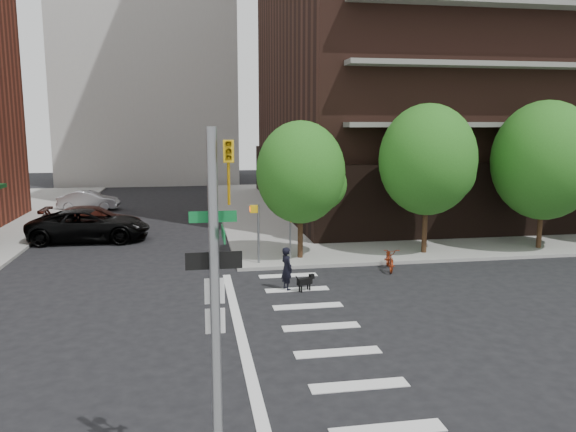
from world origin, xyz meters
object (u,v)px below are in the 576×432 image
traffic_signal (218,344)px  scooter (390,258)px  parked_car_maroon (94,220)px  parked_car_silver (89,201)px  parked_car_black (90,225)px  dog_walker (287,269)px

traffic_signal → scooter: bearing=59.9°
parked_car_maroon → parked_car_silver: parked_car_maroon is taller
parked_car_maroon → parked_car_black: bearing=-175.1°
traffic_signal → parked_car_black: size_ratio=0.97×
parked_car_black → parked_car_maroon: bearing=6.1°
parked_car_black → dog_walker: bearing=-137.6°
traffic_signal → parked_car_silver: 34.49m
parked_car_black → parked_car_silver: (-1.98, 11.49, -0.16)m
parked_car_silver → scooter: size_ratio=2.26×
parked_car_maroon → dog_walker: (8.98, -12.52, 0.02)m
scooter → dog_walker: size_ratio=1.14×
parked_car_maroon → scooter: size_ratio=2.93×
dog_walker → parked_car_black: bearing=19.3°
parked_car_black → dog_walker: parked_car_black is taller
parked_car_black → scooter: 16.04m
traffic_signal → scooter: 16.00m
parked_car_silver → dog_walker: (10.82, -21.98, 0.12)m
parked_car_silver → parked_car_black: bearing=-166.4°
parked_car_maroon → dog_walker: bearing=-143.3°
parked_car_black → parked_car_silver: size_ratio=1.45×
parked_car_black → parked_car_maroon: size_ratio=1.12×
traffic_signal → parked_car_maroon: size_ratio=1.09×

